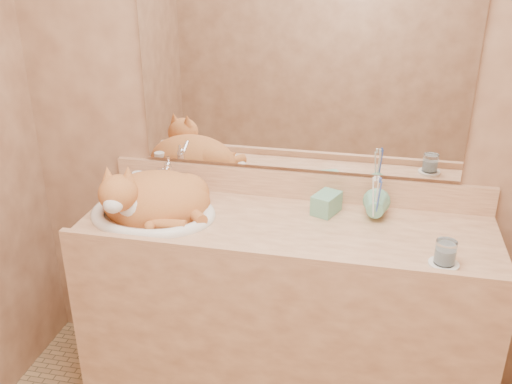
% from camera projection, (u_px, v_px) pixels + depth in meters
% --- Properties ---
extents(wall_back, '(2.40, 0.02, 2.50)m').
position_uv_depth(wall_back, '(299.00, 106.00, 2.27)').
color(wall_back, brown).
rests_on(wall_back, ground).
extents(vanity_counter, '(1.60, 0.55, 0.85)m').
position_uv_depth(vanity_counter, '(283.00, 317.00, 2.37)').
color(vanity_counter, '#A16948').
rests_on(vanity_counter, floor).
extents(mirror, '(1.30, 0.02, 0.80)m').
position_uv_depth(mirror, '(300.00, 72.00, 2.21)').
color(mirror, white).
rests_on(mirror, wall_back).
extents(sink_basin, '(0.53, 0.45, 0.15)m').
position_uv_depth(sink_basin, '(152.00, 198.00, 2.25)').
color(sink_basin, white).
rests_on(sink_basin, vanity_counter).
extents(faucet, '(0.06, 0.12, 0.17)m').
position_uv_depth(faucet, '(169.00, 178.00, 2.41)').
color(faucet, white).
rests_on(faucet, vanity_counter).
extents(cat, '(0.51, 0.45, 0.24)m').
position_uv_depth(cat, '(152.00, 197.00, 2.26)').
color(cat, '#B05B28').
rests_on(cat, sink_basin).
extents(soap_dispenser, '(0.11, 0.11, 0.18)m').
position_uv_depth(soap_dispenser, '(319.00, 197.00, 2.21)').
color(soap_dispenser, '#6BAB8A').
rests_on(soap_dispenser, vanity_counter).
extents(toothbrush_cup, '(0.11, 0.11, 0.10)m').
position_uv_depth(toothbrush_cup, '(375.00, 212.00, 2.19)').
color(toothbrush_cup, '#6BAB8A').
rests_on(toothbrush_cup, vanity_counter).
extents(toothbrushes, '(0.03, 0.03, 0.20)m').
position_uv_depth(toothbrushes, '(376.00, 196.00, 2.16)').
color(toothbrushes, white).
rests_on(toothbrushes, toothbrush_cup).
extents(saucer, '(0.10, 0.10, 0.01)m').
position_uv_depth(saucer, '(444.00, 264.00, 1.93)').
color(saucer, white).
rests_on(saucer, vanity_counter).
extents(water_glass, '(0.07, 0.07, 0.08)m').
position_uv_depth(water_glass, '(445.00, 252.00, 1.91)').
color(water_glass, silver).
rests_on(water_glass, saucer).
extents(lotion_bottle, '(0.05, 0.05, 0.11)m').
position_uv_depth(lotion_bottle, '(139.00, 185.00, 2.41)').
color(lotion_bottle, white).
rests_on(lotion_bottle, vanity_counter).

